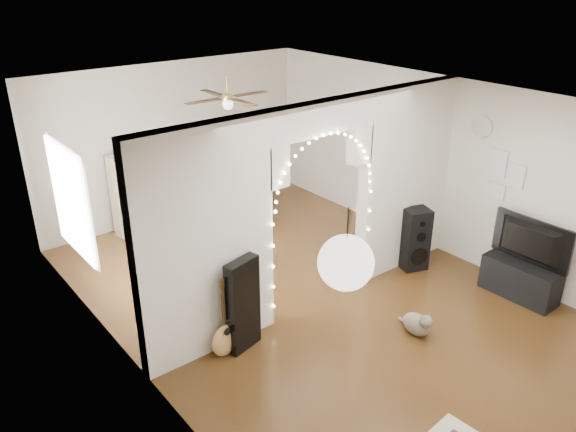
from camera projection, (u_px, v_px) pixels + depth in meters
floor at (316, 298)px, 7.62m from camera, size 7.50×7.50×0.00m
ceiling at (321, 101)px, 6.51m from camera, size 5.00×7.50×0.02m
wall_back at (175, 141)px, 9.73m from camera, size 5.00×0.02×2.70m
wall_left at (132, 269)px, 5.64m from camera, size 0.02×7.50×2.70m
wall_right at (442, 166)px, 8.50m from camera, size 0.02×7.50×2.70m
divider_wall at (318, 202)px, 7.04m from camera, size 5.00×0.20×2.70m
fairy_lights at (326, 196)px, 6.89m from camera, size 1.64×0.04×1.60m
window at (70, 201)px, 6.88m from camera, size 0.04×1.20×1.40m
wall_clock at (482, 126)px, 7.75m from camera, size 0.03×0.31×0.31m
picture_frames at (502, 175)px, 7.71m from camera, size 0.02×0.50×0.70m
paper_lantern at (346, 263)px, 3.91m from camera, size 0.40×0.40×0.40m
ceiling_fan at (228, 97)px, 8.06m from camera, size 1.10×1.10×0.30m
guitar_case at (243, 305)px, 6.43m from camera, size 0.47×0.24×1.16m
acoustic_guitar at (224, 328)px, 6.37m from camera, size 0.36×0.17×0.86m
tabby_cat at (418, 324)px, 6.82m from camera, size 0.32×0.58×0.38m
floor_speaker at (415, 239)px, 8.22m from camera, size 0.45×0.42×0.94m
media_console at (520, 280)px, 7.59m from camera, size 0.41×1.00×0.50m
tv at (527, 243)px, 7.36m from camera, size 0.15×1.08×0.62m
bookcase at (151, 188)px, 9.46m from camera, size 1.38×0.49×1.39m
dining_table at (206, 176)px, 10.07m from camera, size 1.27×0.91×0.76m
flower_vase at (205, 167)px, 10.00m from camera, size 0.20×0.20×0.19m
dining_chair_left at (237, 208)px, 9.90m from camera, size 0.55×0.56×0.43m
dining_chair_right at (198, 214)px, 9.57m from camera, size 0.70×0.71×0.50m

